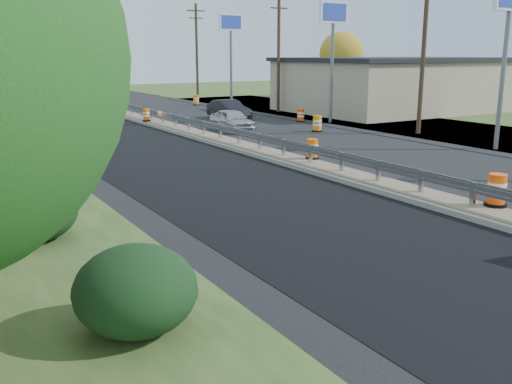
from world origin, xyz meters
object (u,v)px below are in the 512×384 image
barrel_median_near (497,191)px  car_silver (232,120)px  barrel_shoulder_near (317,124)px  barrel_shoulder_far (196,100)px  barrel_median_far (146,115)px  barrel_shoulder_mid (301,115)px  barrel_median_mid (312,149)px  car_dark_mid (229,110)px

barrel_median_near → car_silver: (2.20, 20.09, -0.03)m
barrel_shoulder_near → barrel_shoulder_far: 20.30m
barrel_median_far → barrel_shoulder_mid: 10.50m
barrel_median_mid → barrel_shoulder_far: (7.96, 28.45, -0.20)m
car_dark_mid → barrel_median_far: bearing=176.5°
barrel_median_mid → barrel_shoulder_far: 29.55m
barrel_median_near → barrel_shoulder_far: bearing=78.0°
barrel_median_far → barrel_shoulder_near: 11.52m
barrel_median_far → car_silver: bearing=-60.5°
barrel_median_far → car_silver: 6.70m
barrel_shoulder_near → barrel_shoulder_far: barrel_shoulder_near is taller
car_silver → barrel_shoulder_near: bearing=-31.9°
barrel_shoulder_near → barrel_shoulder_far: (1.51, 20.24, -0.03)m
barrel_median_mid → barrel_median_far: 16.95m
barrel_shoulder_far → car_silver: car_silver is taller
barrel_median_far → car_dark_mid: (6.10, -0.21, 0.08)m
barrel_shoulder_mid → barrel_median_near: bearing=-111.4°
barrel_median_far → car_dark_mid: size_ratio=0.19×
barrel_median_far → barrel_shoulder_far: bearing=51.9°
car_silver → barrel_shoulder_far: bearing=73.9°
barrel_shoulder_near → car_dark_mid: (-1.45, 8.50, 0.23)m
barrel_median_far → barrel_median_near: bearing=-87.6°
barrel_shoulder_mid → car_dark_mid: (-3.65, 3.69, 0.28)m
barrel_shoulder_mid → car_silver: size_ratio=0.22×
barrel_shoulder_mid → car_silver: bearing=-163.4°
barrel_median_mid → car_silver: size_ratio=0.22×
barrel_shoulder_near → car_silver: size_ratio=0.25×
car_silver → barrel_median_far: bearing=121.8°
barrel_median_near → barrel_median_far: size_ratio=1.20×
barrel_median_mid → barrel_median_far: bearing=93.7°
barrel_shoulder_mid → car_silver: 6.74m
barrel_median_near → barrel_shoulder_near: barrel_median_near is taller
barrel_shoulder_mid → car_silver: (-6.45, -1.93, 0.25)m
barrel_median_mid → barrel_shoulder_mid: size_ratio=0.98×
barrel_shoulder_mid → barrel_median_far: bearing=158.2°
barrel_median_near → barrel_shoulder_far: 38.30m
barrel_median_mid → barrel_shoulder_mid: (8.65, 13.01, -0.22)m
barrel_shoulder_near → car_dark_mid: bearing=99.7°
barrel_median_mid → car_silver: bearing=78.8°
barrel_shoulder_mid → barrel_shoulder_far: bearing=92.6°
barrel_median_mid → car_dark_mid: size_ratio=0.20×
barrel_shoulder_far → car_dark_mid: size_ratio=0.21×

